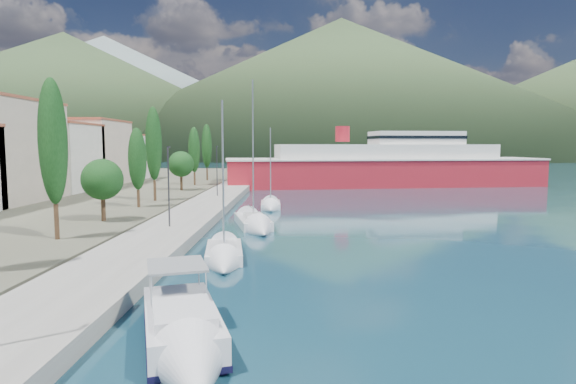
{
  "coord_description": "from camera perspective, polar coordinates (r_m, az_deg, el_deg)",
  "views": [
    {
      "loc": [
        0.51,
        -21.22,
        6.91
      ],
      "look_at": [
        0.0,
        14.0,
        3.5
      ],
      "focal_mm": 30.0,
      "sensor_mm": 36.0,
      "label": 1
    }
  ],
  "objects": [
    {
      "name": "lamp_posts",
      "position": [
        37.39,
        -13.91,
        1.03
      ],
      "size": [
        0.15,
        45.13,
        6.06
      ],
      "color": "#2D2D33",
      "rests_on": "quay"
    },
    {
      "name": "sailboat_mid",
      "position": [
        39.51,
        -3.71,
        -4.08
      ],
      "size": [
        4.55,
        9.58,
        13.34
      ],
      "color": "silver",
      "rests_on": "ground"
    },
    {
      "name": "hills_near",
      "position": [
        407.81,
        14.96,
        11.3
      ],
      "size": [
        1010.0,
        520.0,
        115.0
      ],
      "color": "#344A2A",
      "rests_on": "ground"
    },
    {
      "name": "motor_cruiser",
      "position": [
        16.62,
        -12.06,
        -17.23
      ],
      "size": [
        4.97,
        8.79,
        3.12
      ],
      "color": "black",
      "rests_on": "ground"
    },
    {
      "name": "sailboat_near",
      "position": [
        28.53,
        -7.61,
        -7.95
      ],
      "size": [
        3.15,
        7.5,
        10.45
      ],
      "color": "silver",
      "rests_on": "ground"
    },
    {
      "name": "tree_row",
      "position": [
        55.29,
        -15.84,
        4.16
      ],
      "size": [
        3.55,
        65.17,
        10.63
      ],
      "color": "#47301E",
      "rests_on": "land_strip"
    },
    {
      "name": "ground",
      "position": [
        141.38,
        0.62,
        2.73
      ],
      "size": [
        1400.0,
        1400.0,
        0.0
      ],
      "primitive_type": "plane",
      "color": "#153949"
    },
    {
      "name": "town_buildings",
      "position": [
        66.61,
        -28.45,
        3.71
      ],
      "size": [
        9.2,
        69.2,
        11.3
      ],
      "color": "beige",
      "rests_on": "land_strip"
    },
    {
      "name": "sailboat_far",
      "position": [
        52.08,
        -2.06,
        -1.79
      ],
      "size": [
        2.46,
        6.69,
        9.68
      ],
      "color": "silver",
      "rests_on": "ground"
    },
    {
      "name": "quay",
      "position": [
        48.6,
        -10.47,
        -2.26
      ],
      "size": [
        5.0,
        88.0,
        0.8
      ],
      "primitive_type": "cube",
      "color": "gray",
      "rests_on": "ground"
    },
    {
      "name": "ferry",
      "position": [
        84.16,
        11.49,
        2.93
      ],
      "size": [
        54.87,
        19.14,
        10.68
      ],
      "color": "#AD1B27",
      "rests_on": "ground"
    },
    {
      "name": "hills_far",
      "position": [
        658.46,
        13.2,
        11.53
      ],
      "size": [
        1480.0,
        900.0,
        180.0
      ],
      "color": "slate",
      "rests_on": "ground"
    }
  ]
}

